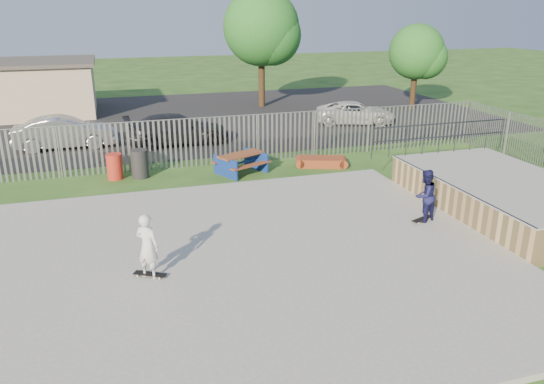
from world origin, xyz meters
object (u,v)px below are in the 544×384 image
object	(u,v)px
trash_bin_grey	(140,164)
car_silver	(64,133)
tree_mid	(261,28)
skater_white	(147,246)
funbox	(321,162)
skater_navy	(425,196)
car_white	(356,113)
trash_bin_red	(115,167)
car_dark	(177,129)
picnic_table	(241,163)
tree_right	(417,52)

from	to	relation	value
trash_bin_grey	car_silver	size ratio (longest dim) A/B	0.25
tree_mid	skater_white	distance (m)	23.92
funbox	skater_navy	world-z (taller)	skater_navy
funbox	car_white	world-z (taller)	car_white
skater_white	car_silver	bearing A→B (deg)	-39.44
funbox	trash_bin_red	bearing A→B (deg)	-165.95
funbox	car_dark	size ratio (longest dim) A/B	0.40
skater_navy	car_silver	bearing A→B (deg)	-71.37
trash_bin_red	skater_white	distance (m)	8.61
picnic_table	car_dark	world-z (taller)	car_dark
trash_bin_grey	tree_right	xyz separation A→B (m)	(17.77, 9.76, 2.99)
trash_bin_red	car_silver	world-z (taller)	car_silver
trash_bin_red	car_silver	distance (m)	5.80
funbox	tree_mid	bearing A→B (deg)	103.08
tree_right	trash_bin_red	bearing A→B (deg)	-152.67
tree_right	tree_mid	bearing A→B (deg)	158.77
skater_navy	tree_right	bearing A→B (deg)	-141.51
car_silver	car_white	distance (m)	15.22
car_dark	skater_white	xyz separation A→B (m)	(-2.45, -13.27, 0.22)
skater_navy	car_dark	bearing A→B (deg)	-86.15
trash_bin_red	funbox	bearing A→B (deg)	-5.06
trash_bin_grey	car_dark	size ratio (longest dim) A/B	0.22
funbox	trash_bin_grey	distance (m)	7.28
funbox	trash_bin_grey	world-z (taller)	trash_bin_grey
trash_bin_grey	skater_white	bearing A→B (deg)	-92.52
trash_bin_grey	tree_right	bearing A→B (deg)	28.78
car_dark	skater_navy	size ratio (longest dim) A/B	3.05
car_silver	car_dark	distance (m)	5.11
picnic_table	trash_bin_red	bearing A→B (deg)	146.85
car_white	tree_mid	world-z (taller)	tree_mid
car_dark	trash_bin_red	bearing A→B (deg)	145.69
picnic_table	car_white	world-z (taller)	car_white
funbox	tree_right	bearing A→B (deg)	63.74
tree_mid	tree_right	world-z (taller)	tree_mid
car_dark	tree_right	size ratio (longest dim) A/B	0.93
funbox	skater_white	xyz separation A→B (m)	(-7.62, -7.86, 0.77)
car_dark	funbox	bearing A→B (deg)	-137.98
funbox	tree_right	size ratio (longest dim) A/B	0.37
car_silver	skater_white	size ratio (longest dim) A/B	2.79
trash_bin_red	skater_white	xyz separation A→B (m)	(0.55, -8.58, 0.46)
trash_bin_red	car_silver	xyz separation A→B (m)	(-2.06, 5.42, 0.27)
skater_white	tree_mid	bearing A→B (deg)	-72.67
picnic_table	trash_bin_grey	bearing A→B (deg)	146.30
trash_bin_grey	skater_white	world-z (taller)	skater_white
picnic_table	trash_bin_red	size ratio (longest dim) A/B	2.38
car_silver	tree_mid	size ratio (longest dim) A/B	0.61
trash_bin_red	skater_navy	distance (m)	11.46
car_silver	tree_right	world-z (taller)	tree_right
car_white	skater_white	size ratio (longest dim) A/B	2.72
trash_bin_red	tree_mid	world-z (taller)	tree_mid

